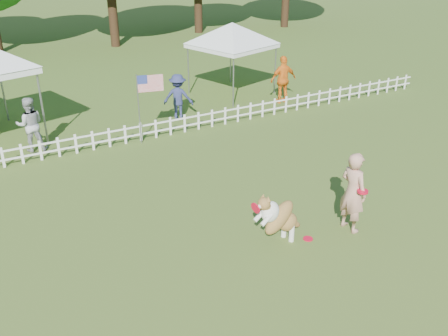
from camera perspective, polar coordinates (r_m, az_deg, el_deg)
name	(u,v)px	position (r m, az deg, el deg)	size (l,w,h in m)	color
ground	(295,246)	(10.60, 8.16, -8.81)	(120.00, 120.00, 0.00)	#375B1D
picket_fence	(163,127)	(15.92, -6.97, 4.62)	(22.00, 0.08, 0.60)	white
handler	(353,192)	(10.95, 14.52, -2.68)	(0.66, 0.43, 1.81)	tan
dog	(280,217)	(10.30, 6.40, -5.61)	(1.22, 0.41, 1.26)	brown
frisbee_on_turf	(308,239)	(10.84, 9.57, -7.97)	(0.21, 0.21, 0.02)	red
canopy_tent_right	(232,60)	(19.94, 0.91, 12.27)	(2.63, 2.63, 2.72)	white
flag_pole	(139,110)	(15.23, -9.69, 6.58)	(0.83, 0.09, 2.16)	gray
spectator_a	(30,124)	(15.65, -21.27, 4.66)	(0.79, 0.62, 1.63)	#A3A3A9
spectator_b	(178,97)	(17.27, -5.27, 8.09)	(1.02, 0.59, 1.58)	navy
spectator_c	(283,80)	(19.07, 6.78, 10.01)	(1.04, 0.43, 1.77)	orange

